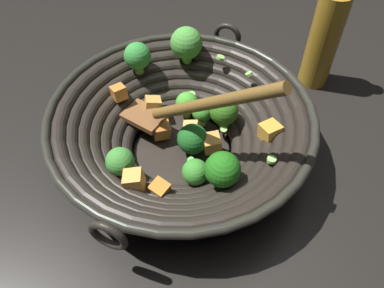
% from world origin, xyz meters
% --- Properties ---
extents(ground_plane, '(4.00, 4.00, 0.00)m').
position_xyz_m(ground_plane, '(0.00, 0.00, 0.00)').
color(ground_plane, black).
extents(wok, '(0.42, 0.42, 0.23)m').
position_xyz_m(wok, '(-0.00, -0.00, 0.06)').
color(wok, black).
rests_on(wok, ground).
extents(cooking_oil_bottle, '(0.06, 0.06, 0.25)m').
position_xyz_m(cooking_oil_bottle, '(-0.31, -0.11, 0.10)').
color(cooking_oil_bottle, '#AD7F23').
rests_on(cooking_oil_bottle, ground).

